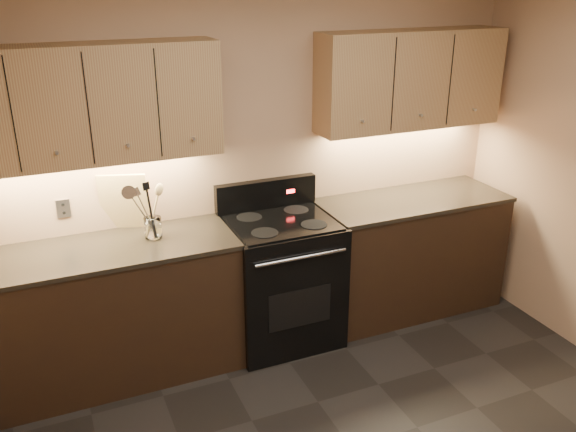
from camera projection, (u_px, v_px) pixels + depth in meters
The scene contains 13 objects.
wall_back at pixel (253, 158), 4.32m from camera, with size 4.00×0.04×2.60m, color tan.
counter_left at pixel (113, 313), 3.97m from camera, with size 1.62×0.62×0.93m.
counter_right at pixel (409, 253), 4.80m from camera, with size 1.46×0.62×0.93m.
stove at pixel (281, 279), 4.38m from camera, with size 0.76×0.68×1.14m.
upper_cab_left at pixel (85, 105), 3.60m from camera, with size 1.60×0.30×0.70m, color tan.
upper_cab_right at pixel (411, 80), 4.44m from camera, with size 1.44×0.30×0.70m, color tan.
outlet_plate at pixel (63, 209), 3.90m from camera, with size 0.09×0.01×0.12m, color #B2B5BA.
utensil_crock at pixel (153, 228), 3.92m from camera, with size 0.13×0.13×0.14m.
cutting_board at pixel (124, 201), 4.01m from camera, with size 0.31×0.02×0.39m, color tan.
wooden_spoon at pixel (146, 211), 3.87m from camera, with size 0.06×0.06×0.34m, color tan, non-canonical shape.
black_turner at pixel (153, 209), 3.86m from camera, with size 0.08×0.08×0.38m, color black, non-canonical shape.
steel_spatula at pixel (154, 209), 3.88m from camera, with size 0.08×0.08×0.35m, color silver, non-canonical shape.
steel_skimmer at pixel (155, 209), 3.88m from camera, with size 0.09×0.09×0.36m, color silver, non-canonical shape.
Camera 1 is at (-1.41, -1.92, 2.53)m, focal length 38.00 mm.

